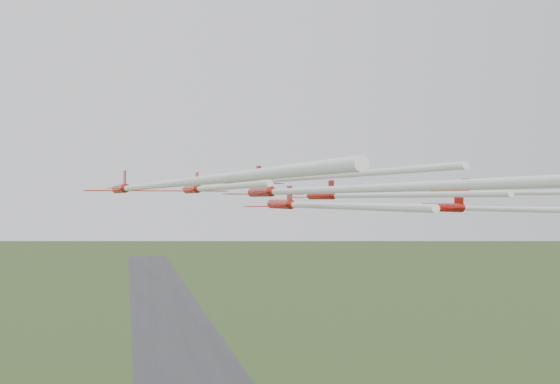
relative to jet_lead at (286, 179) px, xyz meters
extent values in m
cube|color=#303032|center=(-0.05, 201.98, -61.98)|extent=(38.00, 900.00, 0.04)
cylinder|color=#AB130B|center=(-2.17, 15.73, 0.03)|extent=(2.50, 9.53, 1.22)
cone|color=#AB130B|center=(-2.96, 21.40, 0.03)|extent=(1.49, 2.15, 1.22)
cone|color=#AB130B|center=(-1.43, 10.39, 0.03)|extent=(1.28, 1.47, 1.11)
ellipsoid|color=black|center=(-2.48, 17.93, 0.48)|extent=(0.61, 1.11, 0.36)
cube|color=#AB130B|center=(-2.05, 14.85, -0.25)|extent=(10.09, 4.20, 0.11)
cube|color=#AB130B|center=(-1.58, 11.43, 0.03)|extent=(4.59, 1.93, 0.09)
cube|color=#AB130B|center=(-1.61, 11.65, 1.25)|extent=(0.38, 2.00, 2.22)
cylinder|color=silver|center=(2.19, -15.85, -0.02)|extent=(7.74, 51.36, 0.67)
cylinder|color=#AB130B|center=(-12.76, 1.83, -1.42)|extent=(1.80, 8.89, 1.14)
cone|color=#AB130B|center=(-13.16, 7.17, -1.42)|extent=(1.28, 1.95, 1.14)
cone|color=#AB130B|center=(-12.39, -3.20, -1.42)|extent=(1.13, 1.32, 1.04)
ellipsoid|color=black|center=(-12.92, 3.90, -1.00)|extent=(0.51, 1.02, 0.33)
cube|color=#AB130B|center=(-12.70, 1.00, -1.68)|extent=(9.32, 3.38, 0.10)
cube|color=#AB130B|center=(-12.46, -2.21, -1.42)|extent=(4.24, 1.55, 0.08)
cube|color=#AB130B|center=(-12.48, -2.00, -0.28)|extent=(0.24, 1.87, 2.08)
cylinder|color=silver|center=(-11.10, -20.39, -1.47)|extent=(3.11, 33.30, 0.62)
cylinder|color=#AB130B|center=(7.03, 6.91, -2.25)|extent=(2.13, 9.00, 1.16)
cone|color=#AB130B|center=(6.44, 12.29, -2.25)|extent=(1.36, 2.01, 1.16)
cone|color=#AB130B|center=(7.59, 1.85, -2.25)|extent=(1.18, 1.37, 1.05)
ellipsoid|color=black|center=(6.80, 9.00, -1.83)|extent=(0.55, 1.04, 0.34)
cube|color=#AB130B|center=(7.12, 6.08, -2.52)|extent=(9.49, 3.73, 0.11)
cube|color=#AB130B|center=(7.48, 2.84, -2.25)|extent=(4.32, 1.71, 0.08)
cube|color=#AB130B|center=(7.46, 3.05, -1.10)|extent=(0.31, 1.89, 2.10)
cylinder|color=silver|center=(9.81, -18.29, -2.31)|extent=(4.94, 39.19, 0.63)
cylinder|color=#AB130B|center=(-22.25, -8.27, -1.54)|extent=(2.18, 8.35, 1.07)
cone|color=#AB130B|center=(-22.92, -3.30, -1.54)|extent=(1.30, 1.88, 1.07)
cone|color=#AB130B|center=(-21.61, -12.95, -1.54)|extent=(1.12, 1.29, 0.97)
ellipsoid|color=black|center=(-22.51, -6.34, -1.15)|extent=(0.53, 0.97, 0.31)
cube|color=#AB130B|center=(-22.14, -9.04, -1.79)|extent=(8.84, 3.66, 0.10)
cube|color=#AB130B|center=(-21.74, -12.03, -1.54)|extent=(4.02, 1.68, 0.08)
cube|color=#AB130B|center=(-21.76, -11.84, -0.47)|extent=(0.33, 1.75, 1.95)
cylinder|color=silver|center=(-17.60, -42.44, -1.59)|extent=(8.45, 58.00, 0.58)
cylinder|color=#AB130B|center=(-2.26, -6.92, -3.43)|extent=(1.70, 9.24, 1.19)
cone|color=#AB130B|center=(-2.57, -1.36, -3.43)|extent=(1.30, 2.01, 1.19)
cone|color=#AB130B|center=(-1.97, -12.15, -3.43)|extent=(1.15, 1.36, 1.08)
ellipsoid|color=black|center=(-2.38, -4.76, -3.00)|extent=(0.51, 1.05, 0.35)
cube|color=#AB130B|center=(-2.22, -7.78, -3.70)|extent=(9.66, 3.33, 0.11)
cube|color=#AB130B|center=(-2.03, -11.13, -3.43)|extent=(4.39, 1.54, 0.09)
cube|color=#AB130B|center=(-2.04, -10.91, -2.24)|extent=(0.22, 1.95, 2.16)
cylinder|color=silver|center=(-0.96, -30.36, -3.48)|extent=(2.60, 35.26, 0.65)
cylinder|color=#AB130B|center=(22.69, -3.90, -1.99)|extent=(2.42, 8.06, 1.04)
cone|color=#AB130B|center=(21.84, 0.88, -1.99)|extent=(1.32, 1.85, 1.04)
cone|color=#AB130B|center=(23.49, -8.40, -1.99)|extent=(1.13, 1.28, 0.94)
ellipsoid|color=black|center=(22.36, -2.05, -1.61)|extent=(0.55, 0.95, 0.30)
cube|color=#AB130B|center=(22.82, -4.64, -2.22)|extent=(8.59, 3.86, 0.09)
cube|color=#AB130B|center=(23.33, -7.52, -1.99)|extent=(3.91, 1.77, 0.08)
cube|color=#AB130B|center=(23.30, -7.33, -0.95)|extent=(0.39, 1.69, 1.88)
cylinder|color=#AB130B|center=(-7.62, -21.60, -2.04)|extent=(1.59, 7.95, 1.02)
cone|color=#AB130B|center=(-7.97, -16.82, -2.04)|extent=(1.14, 1.74, 1.02)
cone|color=#AB130B|center=(-7.30, -26.10, -2.04)|extent=(1.01, 1.18, 0.93)
ellipsoid|color=black|center=(-7.76, -19.74, -1.67)|extent=(0.45, 0.91, 0.30)
cube|color=#AB130B|center=(-7.57, -22.34, -2.27)|extent=(8.33, 3.00, 0.09)
cube|color=#AB130B|center=(-7.36, -25.22, -2.04)|extent=(3.79, 1.38, 0.07)
cube|color=#AB130B|center=(-7.38, -25.03, -1.02)|extent=(0.21, 1.68, 1.86)
cylinder|color=silver|center=(-5.44, -51.99, -2.09)|extent=(4.21, 50.80, 0.56)
cylinder|color=#AB130B|center=(13.76, -19.98, -3.75)|extent=(2.09, 7.76, 1.00)
cone|color=#AB130B|center=(13.08, -15.37, -3.75)|extent=(1.22, 1.76, 1.00)
cone|color=#AB130B|center=(14.39, -24.33, -3.75)|extent=(1.05, 1.21, 0.90)
ellipsoid|color=black|center=(13.50, -18.19, -3.38)|extent=(0.50, 0.91, 0.29)
cube|color=#AB130B|center=(13.86, -20.70, -3.97)|extent=(8.22, 3.48, 0.09)
cube|color=#AB130B|center=(14.27, -23.48, -3.75)|extent=(3.74, 1.60, 0.07)
cube|color=#AB130B|center=(14.24, -23.30, -2.75)|extent=(0.32, 1.62, 1.81)
camera|label=1|loc=(-21.65, -94.45, -2.84)|focal=45.00mm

